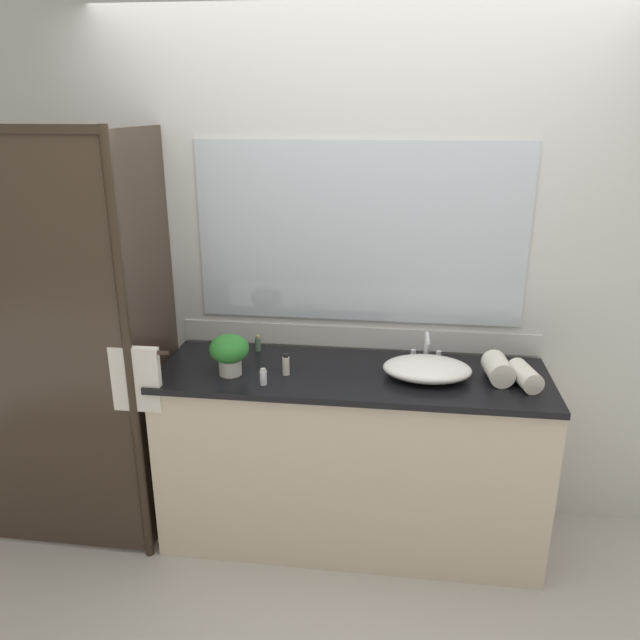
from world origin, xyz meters
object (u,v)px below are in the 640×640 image
potted_plant (229,351)px  rolled_towel_middle (498,369)px  amenity_bottle_shampoo (258,344)px  rolled_towel_near_edge (525,376)px  faucet (426,352)px  amenity_bottle_conditioner (263,377)px  amenity_bottle_lotion (286,365)px  sink_basin (427,369)px

potted_plant → rolled_towel_middle: (1.20, 0.09, -0.06)m
amenity_bottle_shampoo → rolled_towel_near_edge: bearing=-11.3°
potted_plant → rolled_towel_near_edge: (1.31, 0.05, -0.06)m
faucet → amenity_bottle_conditioner: 0.79m
amenity_bottle_shampoo → potted_plant: bearing=-101.6°
amenity_bottle_lotion → amenity_bottle_conditioner: 0.14m
faucet → potted_plant: 0.93m
potted_plant → amenity_bottle_conditioner: 0.21m
faucet → rolled_towel_near_edge: (0.42, -0.20, -0.01)m
faucet → potted_plant: size_ratio=0.90×
amenity_bottle_conditioner → faucet: bearing=25.5°
sink_basin → faucet: (0.00, 0.17, 0.01)m
amenity_bottle_shampoo → rolled_towel_near_edge: size_ratio=0.42×
amenity_bottle_lotion → amenity_bottle_conditioner: (-0.08, -0.12, -0.01)m
potted_plant → amenity_bottle_lotion: bearing=6.3°
sink_basin → faucet: bearing=90.0°
amenity_bottle_shampoo → rolled_towel_near_edge: rolled_towel_near_edge is taller
faucet → amenity_bottle_shampoo: size_ratio=2.12×
sink_basin → potted_plant: 0.90m
sink_basin → rolled_towel_near_edge: 0.42m
faucet → amenity_bottle_shampoo: faucet is taller
faucet → rolled_towel_middle: size_ratio=0.94×
faucet → rolled_towel_near_edge: faucet is taller
amenity_bottle_shampoo → rolled_towel_middle: 1.16m
rolled_towel_near_edge → amenity_bottle_lotion: bearing=-179.0°
faucet → potted_plant: bearing=-164.2°
faucet → rolled_towel_middle: 0.35m
rolled_towel_middle → potted_plant: bearing=-175.9°
amenity_bottle_shampoo → amenity_bottle_lotion: 0.33m
sink_basin → rolled_towel_middle: (0.31, 0.01, 0.01)m
amenity_bottle_shampoo → sink_basin: bearing=-14.9°
faucet → rolled_towel_near_edge: bearing=-25.8°
sink_basin → potted_plant: size_ratio=2.10×
amenity_bottle_conditioner → rolled_towel_near_edge: 1.15m
rolled_towel_near_edge → rolled_towel_middle: size_ratio=1.06×
potted_plant → rolled_towel_middle: potted_plant is taller
amenity_bottle_lotion → rolled_towel_near_edge: bearing=1.0°
amenity_bottle_shampoo → amenity_bottle_conditioner: size_ratio=1.06×
amenity_bottle_conditioner → potted_plant: bearing=152.6°
faucet → potted_plant: (-0.89, -0.25, 0.06)m
sink_basin → faucet: faucet is taller
sink_basin → potted_plant: potted_plant is taller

